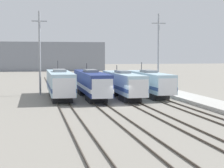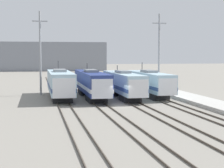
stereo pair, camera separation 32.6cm
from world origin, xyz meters
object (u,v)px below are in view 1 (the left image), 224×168
(locomotive_center_left, at_px, (91,84))
(catenary_tower_right, at_px, (158,52))
(locomotive_far_right, at_px, (149,83))
(locomotive_center_right, at_px, (123,84))
(catenary_tower_left, at_px, (40,52))
(locomotive_far_left, at_px, (60,84))

(locomotive_center_left, relative_size, catenary_tower_right, 1.47)
(locomotive_center_left, relative_size, locomotive_far_right, 1.12)
(locomotive_center_right, bearing_deg, catenary_tower_right, 41.27)
(catenary_tower_left, distance_m, catenary_tower_right, 19.09)
(locomotive_center_left, height_order, catenary_tower_left, catenary_tower_left)
(locomotive_center_left, distance_m, catenary_tower_right, 13.90)
(locomotive_center_right, height_order, catenary_tower_left, catenary_tower_left)
(locomotive_far_right, bearing_deg, locomotive_far_left, -178.12)
(locomotive_far_right, relative_size, catenary_tower_right, 1.31)
(locomotive_center_left, xyz_separation_m, locomotive_center_right, (4.48, -1.12, -0.06))
(catenary_tower_right, bearing_deg, locomotive_center_left, -155.51)
(locomotive_far_left, distance_m, locomotive_center_right, 9.06)
(catenary_tower_right, bearing_deg, locomotive_center_right, -138.73)
(locomotive_center_left, xyz_separation_m, catenary_tower_right, (11.95, 5.44, 4.56))
(locomotive_center_left, height_order, locomotive_far_right, locomotive_far_right)
(locomotive_far_right, distance_m, catenary_tower_right, 7.27)
(locomotive_center_left, bearing_deg, catenary_tower_left, 142.66)
(locomotive_center_left, xyz_separation_m, locomotive_far_right, (8.95, 0.72, -0.08))
(locomotive_far_right, height_order, catenary_tower_left, catenary_tower_left)
(locomotive_far_left, xyz_separation_m, catenary_tower_left, (-2.66, 5.17, 4.52))
(locomotive_center_right, bearing_deg, locomotive_center_left, 165.98)
(locomotive_center_right, bearing_deg, locomotive_far_right, 22.31)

